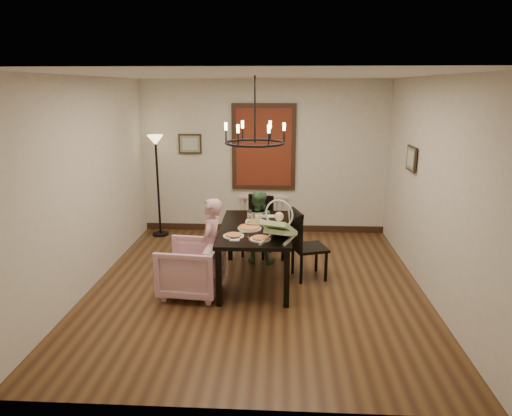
# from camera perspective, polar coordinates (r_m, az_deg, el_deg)

# --- Properties ---
(room_shell) EXTENTS (4.51, 5.00, 2.81)m
(room_shell) POSITION_cam_1_polar(r_m,az_deg,el_deg) (6.30, 0.23, 3.39)
(room_shell) COLOR brown
(room_shell) RESTS_ON ground
(dining_table) EXTENTS (0.99, 1.72, 0.80)m
(dining_table) POSITION_cam_1_polar(r_m,az_deg,el_deg) (6.30, -0.13, -3.08)
(dining_table) COLOR black
(dining_table) RESTS_ON room_shell
(chair_far) EXTENTS (0.54, 0.54, 0.97)m
(chair_far) POSITION_cam_1_polar(r_m,az_deg,el_deg) (7.35, 0.08, -2.29)
(chair_far) COLOR black
(chair_far) RESTS_ON room_shell
(chair_right) EXTENTS (0.56, 0.56, 1.02)m
(chair_right) POSITION_cam_1_polar(r_m,az_deg,el_deg) (6.51, 6.71, -4.46)
(chair_right) COLOR black
(chair_right) RESTS_ON room_shell
(armchair) EXTENTS (0.85, 0.84, 0.71)m
(armchair) POSITION_cam_1_polar(r_m,az_deg,el_deg) (6.09, -8.13, -7.48)
(armchair) COLOR #D4A2B3
(armchair) RESTS_ON room_shell
(elderly_woman) EXTENTS (0.31, 0.42, 1.06)m
(elderly_woman) POSITION_cam_1_polar(r_m,az_deg,el_deg) (6.08, -5.58, -5.70)
(elderly_woman) COLOR #CC909F
(elderly_woman) RESTS_ON room_shell
(seated_man) EXTENTS (0.51, 0.43, 0.94)m
(seated_man) POSITION_cam_1_polar(r_m,az_deg,el_deg) (7.06, 0.20, -3.13)
(seated_man) COLOR #416D46
(seated_man) RESTS_ON room_shell
(baby_bouncer) EXTENTS (0.55, 0.64, 0.35)m
(baby_bouncer) POSITION_cam_1_polar(r_m,az_deg,el_deg) (5.70, 2.89, -2.30)
(baby_bouncer) COLOR #BFE69F
(baby_bouncer) RESTS_ON dining_table
(salad_bowl) EXTENTS (0.31, 0.31, 0.08)m
(salad_bowl) POSITION_cam_1_polar(r_m,az_deg,el_deg) (6.31, -0.17, -1.87)
(salad_bowl) COLOR white
(salad_bowl) RESTS_ON dining_table
(pizza_platter) EXTENTS (0.32, 0.32, 0.04)m
(pizza_platter) POSITION_cam_1_polar(r_m,az_deg,el_deg) (6.16, -0.80, -2.48)
(pizza_platter) COLOR tan
(pizza_platter) RESTS_ON dining_table
(drinking_glass) EXTENTS (0.07, 0.07, 0.14)m
(drinking_glass) POSITION_cam_1_polar(r_m,az_deg,el_deg) (6.42, -0.44, -1.30)
(drinking_glass) COLOR silver
(drinking_glass) RESTS_ON dining_table
(window_blinds) EXTENTS (1.00, 0.03, 1.40)m
(window_blinds) POSITION_cam_1_polar(r_m,az_deg,el_deg) (8.33, 0.97, 7.61)
(window_blinds) COLOR maroon
(window_blinds) RESTS_ON room_shell
(radiator) EXTENTS (0.92, 0.12, 0.62)m
(radiator) POSITION_cam_1_polar(r_m,az_deg,el_deg) (8.60, 0.94, -0.66)
(radiator) COLOR silver
(radiator) RESTS_ON room_shell
(picture_back) EXTENTS (0.42, 0.03, 0.36)m
(picture_back) POSITION_cam_1_polar(r_m,az_deg,el_deg) (8.50, -8.25, 7.94)
(picture_back) COLOR black
(picture_back) RESTS_ON room_shell
(picture_right) EXTENTS (0.03, 0.42, 0.36)m
(picture_right) POSITION_cam_1_polar(r_m,az_deg,el_deg) (7.03, 18.85, 5.87)
(picture_right) COLOR black
(picture_right) RESTS_ON room_shell
(floor_lamp) EXTENTS (0.30, 0.30, 1.80)m
(floor_lamp) POSITION_cam_1_polar(r_m,az_deg,el_deg) (8.44, -12.15, 2.54)
(floor_lamp) COLOR black
(floor_lamp) RESTS_ON room_shell
(chandelier) EXTENTS (0.80, 0.80, 0.04)m
(chandelier) POSITION_cam_1_polar(r_m,az_deg,el_deg) (6.04, -0.14, 8.16)
(chandelier) COLOR black
(chandelier) RESTS_ON room_shell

